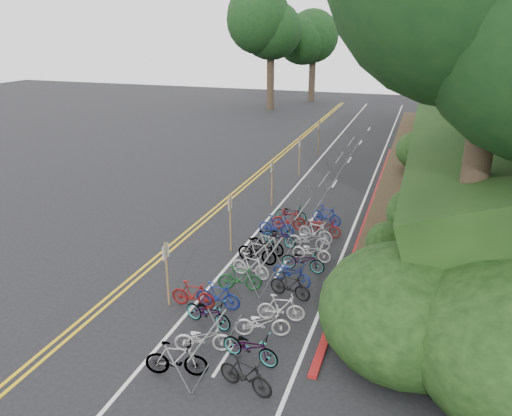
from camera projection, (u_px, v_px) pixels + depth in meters
The scene contains 9 objects.
ground at pixel (162, 307), 17.11m from camera, with size 120.00×120.00×0.00m, color black.
road_markings at pixel (267, 211), 25.90m from camera, with size 7.47×80.00×0.01m.
red_curb at pixel (370, 209), 26.06m from camera, with size 0.25×28.00×0.10m, color maroon.
bike_rack_front at pixel (209, 342), 13.88m from camera, with size 1.10×2.60×1.09m.
bike_racks_rest at pixel (324, 184), 27.48m from camera, with size 1.14×23.00×1.17m.
signpost_near at pixel (167, 270), 16.77m from camera, with size 0.08×0.40×2.37m.
signposts_rest at pixel (287, 166), 28.89m from camera, with size 0.08×18.40×2.50m.
bike_front at pixel (193, 294), 16.97m from camera, with size 1.59×0.45×0.96m, color maroon.
bike_valet at pixel (274, 267), 18.91m from camera, with size 3.13×14.03×1.06m.
Camera 1 is at (7.82, -13.08, 9.09)m, focal length 35.00 mm.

